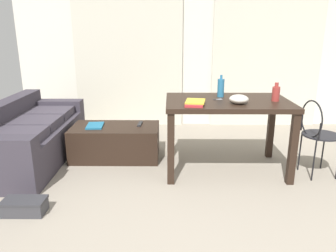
# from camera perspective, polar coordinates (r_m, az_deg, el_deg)

# --- Properties ---
(ground_plane) EXTENTS (7.90, 7.90, 0.00)m
(ground_plane) POSITION_cam_1_polar(r_m,az_deg,el_deg) (3.59, 7.18, -8.44)
(ground_plane) COLOR gray
(wall_back) EXTENTS (5.63, 0.10, 2.68)m
(wall_back) POSITION_cam_1_polar(r_m,az_deg,el_deg) (5.30, 5.15, 14.60)
(wall_back) COLOR silver
(wall_back) RESTS_ON ground
(curtains) EXTENTS (3.85, 0.03, 2.39)m
(curtains) POSITION_cam_1_polar(r_m,az_deg,el_deg) (5.22, 5.18, 12.96)
(curtains) COLOR beige
(curtains) RESTS_ON ground
(couch) EXTENTS (0.81, 1.85, 0.70)m
(couch) POSITION_cam_1_polar(r_m,az_deg,el_deg) (4.20, -23.21, -1.78)
(couch) COLOR #38333D
(couch) RESTS_ON ground
(coffee_table) EXTENTS (1.04, 0.57, 0.39)m
(coffee_table) POSITION_cam_1_polar(r_m,az_deg,el_deg) (4.02, -9.10, -2.75)
(coffee_table) COLOR black
(coffee_table) RESTS_ON ground
(craft_table) EXTENTS (1.31, 0.84, 0.79)m
(craft_table) POSITION_cam_1_polar(r_m,az_deg,el_deg) (3.56, 10.29, 2.80)
(craft_table) COLOR black
(craft_table) RESTS_ON ground
(wire_chair) EXTENTS (0.39, 0.41, 0.82)m
(wire_chair) POSITION_cam_1_polar(r_m,az_deg,el_deg) (3.72, 24.48, -0.53)
(wire_chair) COLOR black
(wire_chair) RESTS_ON ground
(bottle_near) EXTENTS (0.08, 0.08, 0.19)m
(bottle_near) POSITION_cam_1_polar(r_m,az_deg,el_deg) (3.60, 18.31, 5.45)
(bottle_near) COLOR #99332D
(bottle_near) RESTS_ON craft_table
(bottle_far) EXTENTS (0.07, 0.07, 0.24)m
(bottle_far) POSITION_cam_1_polar(r_m,az_deg,el_deg) (3.68, 9.20, 6.62)
(bottle_far) COLOR teal
(bottle_far) RESTS_ON craft_table
(bowl) EXTENTS (0.19, 0.19, 0.09)m
(bowl) POSITION_cam_1_polar(r_m,az_deg,el_deg) (3.37, 12.26, 4.60)
(bowl) COLOR beige
(bowl) RESTS_ON craft_table
(book_stack) EXTENTS (0.23, 0.32, 0.04)m
(book_stack) POSITION_cam_1_polar(r_m,az_deg,el_deg) (3.28, 4.70, 4.08)
(book_stack) COLOR red
(book_stack) RESTS_ON craft_table
(scissors) EXTENTS (0.11, 0.07, 0.00)m
(scissors) POSITION_cam_1_polar(r_m,az_deg,el_deg) (3.53, 8.47, 4.60)
(scissors) COLOR #9EA0A5
(scissors) RESTS_ON craft_table
(tv_remote_primary) EXTENTS (0.05, 0.19, 0.02)m
(tv_remote_primary) POSITION_cam_1_polar(r_m,az_deg,el_deg) (3.99, -4.91, 0.37)
(tv_remote_primary) COLOR #232326
(tv_remote_primary) RESTS_ON coffee_table
(magazine) EXTENTS (0.21, 0.29, 0.02)m
(magazine) POSITION_cam_1_polar(r_m,az_deg,el_deg) (4.00, -12.62, 0.07)
(magazine) COLOR #1E668C
(magazine) RESTS_ON coffee_table
(shoebox) EXTENTS (0.36, 0.19, 0.13)m
(shoebox) POSITION_cam_1_polar(r_m,az_deg,el_deg) (3.10, -23.75, -12.71)
(shoebox) COLOR #38383D
(shoebox) RESTS_ON ground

